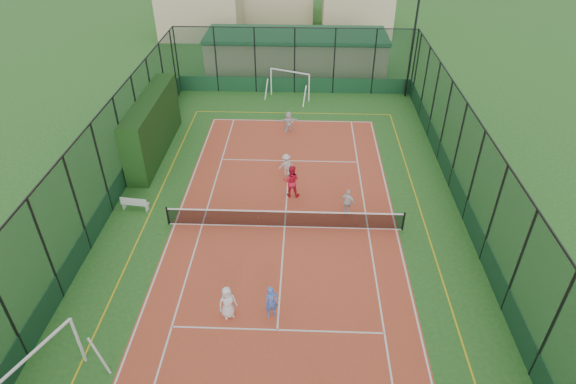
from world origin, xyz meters
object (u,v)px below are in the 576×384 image
white_bench (135,203)px  child_near_left (227,302)px  coach (291,181)px  floodlight_ne (413,43)px  futsal_goal_far (290,85)px  futsal_goal_near (39,378)px  child_far_left (286,165)px  child_far_back (289,122)px  child_near_mid (272,302)px  child_far_right (348,202)px  clubhouse (296,52)px

white_bench → child_near_left: bearing=-42.7°
child_near_left → coach: 8.78m
white_bench → coach: coach is taller
floodlight_ne → coach: floodlight_ne is taller
futsal_goal_far → coach: size_ratio=1.78×
futsal_goal_near → child_near_left: 6.76m
futsal_goal_near → child_far_left: bearing=-3.2°
futsal_goal_near → child_far_back: futsal_goal_near is taller
child_far_left → floodlight_ne: bearing=-145.5°
child_near_mid → child_far_left: (0.13, 10.47, -0.06)m
child_far_right → child_near_mid: bearing=92.7°
floodlight_ne → child_far_back: size_ratio=5.81×
futsal_goal_far → child_far_left: size_ratio=2.41×
child_near_mid → child_far_back: 15.92m
clubhouse → futsal_goal_far: size_ratio=4.67×
floodlight_ne → white_bench: floodlight_ne is taller
clubhouse → futsal_goal_far: 6.13m
white_bench → futsal_goal_far: 16.53m
futsal_goal_far → child_near_left: (-1.66, -21.64, -0.30)m
child_far_right → child_near_left: bearing=82.7°
child_far_left → coach: size_ratio=0.74×
child_far_left → child_far_back: 5.45m
child_near_left → futsal_goal_near: bearing=-173.0°
white_bench → child_near_mid: bearing=-35.0°
child_near_left → coach: (2.20, 8.50, 0.17)m
child_far_left → child_far_right: (3.27, -3.61, 0.05)m
clubhouse → coach: bearing=-89.3°
child_near_left → coach: size_ratio=0.81×
clubhouse → child_far_right: clubhouse is taller
clubhouse → child_far_left: size_ratio=11.28×
futsal_goal_near → futsal_goal_far: (7.23, 25.46, -0.06)m
child_near_left → child_far_right: size_ratio=1.02×
futsal_goal_near → child_near_left: (5.57, 3.82, -0.36)m
floodlight_ne → futsal_goal_near: size_ratio=2.39×
child_near_left → floodlight_ne: bearing=37.2°
child_near_mid → futsal_goal_far: bearing=65.5°
child_far_back → clubhouse: bearing=-104.4°
clubhouse → futsal_goal_near: (-7.55, -31.56, -0.46)m
floodlight_ne → futsal_goal_near: floodlight_ne is taller
child_near_left → child_near_mid: child_near_left is taller
child_far_right → coach: 3.31m
floodlight_ne → coach: bearing=-121.2°
clubhouse → futsal_goal_near: bearing=-103.4°
clubhouse → futsal_goal_near: 32.45m
child_far_left → coach: coach is taller
child_far_left → child_near_mid: bearing=70.3°
floodlight_ne → child_far_right: (-5.46, -15.40, -3.39)m
child_near_left → child_far_left: child_near_left is taller
child_near_mid → floodlight_ne: bearing=43.6°
child_near_mid → child_far_left: size_ratio=1.09×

